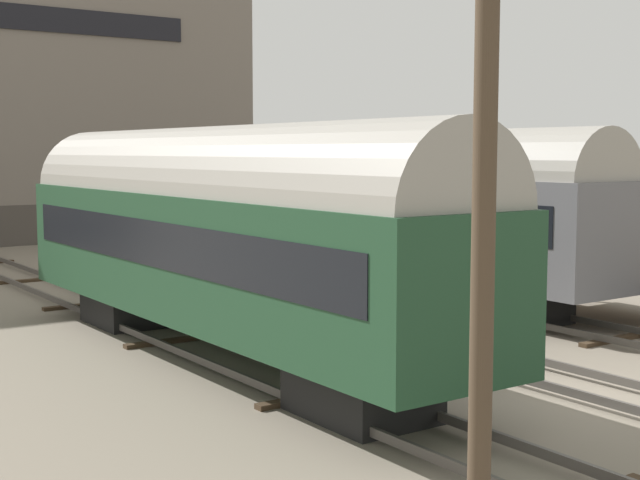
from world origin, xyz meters
name	(u,v)px	position (x,y,z in m)	size (l,w,h in m)	color
ground_plane	(604,398)	(0.00, 0.00, 0.00)	(200.00, 200.00, 0.00)	slate
track_left	(426,433)	(-4.42, 0.00, 0.14)	(2.60, 60.00, 0.26)	#4C4742
track_middle	(604,390)	(0.00, 0.00, 0.14)	(2.60, 60.00, 0.26)	#4C4742
train_car_grey	(389,202)	(4.42, 11.77, 2.97)	(2.89, 17.21, 5.20)	black
train_car_green	(219,229)	(-4.42, 6.76, 2.89)	(3.07, 15.66, 5.12)	black
utility_pole	(485,170)	(-7.26, -3.98, 4.40)	(1.80, 0.24, 8.48)	#473828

